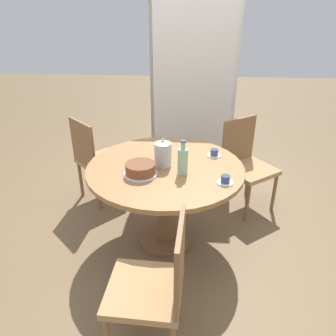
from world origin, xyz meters
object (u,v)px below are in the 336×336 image
Objects in this scene: water_bottle at (183,161)px; cup_a at (214,153)px; coffee_pot at (163,154)px; cake_main at (140,169)px; chair_c at (246,163)px; chair_a at (97,158)px; bookshelf at (193,91)px; chair_b at (155,285)px; cup_b at (225,180)px.

cup_a is (0.25, 0.33, -0.09)m from water_bottle.
coffee_pot reaches higher than cake_main.
chair_c is 3.52× the size of cake_main.
cake_main reaches higher than cup_a.
bookshelf is at bearing -93.59° from chair_a.
chair_b is at bearing -150.72° from chair_c.
cup_b is (1.18, -0.86, 0.28)m from chair_a.
chair_a is 1.48m from chair_c.
bookshelf is (0.94, 0.86, 0.47)m from chair_a.
cake_main is (-0.15, -0.16, -0.06)m from coffee_pot.
chair_c is 3.30× the size of water_bottle.
cup_a is (0.57, 0.37, -0.02)m from cake_main.
bookshelf is 1.61m from water_bottle.
water_bottle is (-0.06, -1.60, -0.11)m from bookshelf.
chair_b is 3.86× the size of coffee_pot.
water_bottle reaches higher than chair_c.
chair_a is 1.01m from coffee_pot.
cake_main is (-0.31, -0.03, -0.07)m from water_bottle.
chair_a is at bearing 143.91° from cup_b.
cup_b is (0.24, -1.72, -0.20)m from bookshelf.
water_bottle is (0.16, -0.13, 0.01)m from coffee_pot.
coffee_pot is at bearing 141.07° from water_bottle.
bookshelf reaches higher than water_bottle.
cup_b is at bearing 152.41° from chair_b.
chair_b is 3.30× the size of water_bottle.
chair_b is 0.89m from cup_b.
coffee_pot is 1.96× the size of cup_a.
chair_b and chair_c have the same top height.
chair_c is (0.72, 1.59, 0.00)m from chair_b.
cake_main is at bearing 171.97° from cup_b.
bookshelf is at bearing 77.10° from cake_main.
water_bottle reaches higher than chair_a.
cake_main is at bearing -147.06° from cup_a.
chair_a and chair_c have the same top height.
chair_a is 1.00× the size of chair_c.
chair_c is 1.23m from cake_main.
chair_c is 7.58× the size of cup_a.
cup_b is (0.62, -0.09, -0.02)m from cake_main.
coffee_pot is (0.72, -0.62, 0.35)m from chair_a.
chair_c is at bearing -136.12° from chair_a.
water_bottle is 2.30× the size of cup_a.
coffee_pot is (-0.04, 0.98, 0.35)m from chair_b.
coffee_pot is 0.47m from cup_a.
chair_c is 0.45× the size of bookshelf.
coffee_pot is at bearing -176.62° from chair_a.
bookshelf is 16.80× the size of cup_b.
chair_c is at bearing 122.02° from bookshelf.
bookshelf reaches higher than cup_a.
cup_b is at bearing -27.98° from coffee_pot.
cup_a is 0.46m from cup_b.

